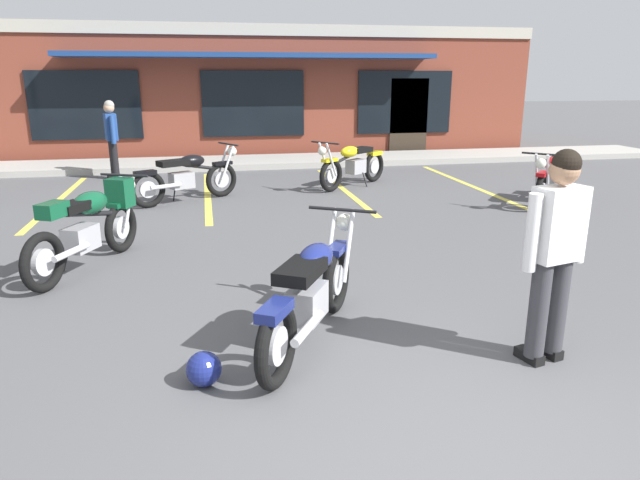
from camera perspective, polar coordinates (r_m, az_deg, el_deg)
The scene contains 12 objects.
ground_plane at distance 6.82m, azimuth 0.41°, elevation -2.45°, with size 80.00×80.00×0.00m, color #515154.
sidewalk_kerb at distance 14.64m, azimuth -6.12°, elevation 7.80°, with size 22.00×1.80×0.14m, color #A8A59E.
brick_storefront_building at distance 18.18m, azimuth -7.42°, elevation 14.65°, with size 15.85×5.97×3.47m.
painted_stall_lines at distance 11.12m, azimuth -4.33°, elevation 4.84°, with size 8.08×4.80×0.01m.
motorcycle_foreground_classic at distance 4.72m, azimuth -0.86°, elevation -5.15°, with size 1.31×1.89×0.98m.
motorcycle_silver_naked at distance 10.83m, azimuth 22.24°, elevation 5.86°, with size 1.66×1.64×0.98m.
motorcycle_blue_standard at distance 10.39m, azimuth -13.19°, elevation 6.24°, with size 1.90×1.29×0.98m.
motorcycle_green_cafe_racer at distance 11.57m, azimuth 3.30°, elevation 7.62°, with size 1.77×1.51×0.98m.
motorcycle_orange_scrambler at distance 7.12m, azimuth -22.02°, elevation 1.58°, with size 1.17×1.97×0.98m.
person_in_black_shirt at distance 13.15m, azimuth -20.15°, elevation 9.85°, with size 0.35×0.60×1.68m.
person_in_shorts_foreground at distance 4.62m, azimuth 22.51°, elevation -0.51°, with size 0.61×0.35×1.68m.
helmet_on_pavement at distance 4.32m, azimuth -11.56°, elevation -12.52°, with size 0.26×0.26×0.26m.
Camera 1 is at (-1.32, -2.47, 2.18)m, focal length 31.95 mm.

